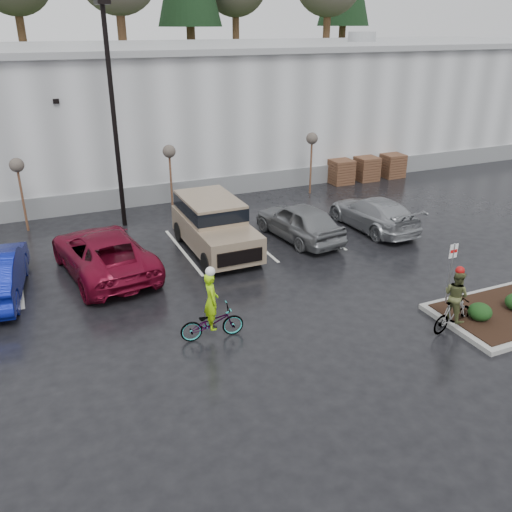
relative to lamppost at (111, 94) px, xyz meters
name	(u,v)px	position (x,y,z in m)	size (l,w,h in m)	color
ground	(346,336)	(4.00, -12.00, -5.69)	(120.00, 120.00, 0.00)	black
warehouse	(153,107)	(4.00, 9.99, -2.04)	(60.50, 15.50, 7.20)	#A4A6A8
wooded_ridge	(95,83)	(4.00, 33.00, -2.69)	(80.00, 25.00, 6.00)	#29411B
lamppost	(111,94)	(0.00, 0.00, 0.00)	(0.50, 1.00, 9.22)	black
sapling_west	(17,169)	(-4.00, 1.00, -2.96)	(0.60, 0.60, 3.20)	#472A1C
sapling_mid	(169,155)	(2.50, 1.00, -2.96)	(0.60, 0.60, 3.20)	#472A1C
sapling_east	(312,142)	(10.00, 1.00, -2.96)	(0.60, 0.60, 3.20)	#472A1C
pallet_stack_a	(341,172)	(12.50, 2.00, -5.01)	(1.20, 1.20, 1.35)	#472A1C
pallet_stack_b	(366,169)	(14.20, 2.00, -5.01)	(1.20, 1.20, 1.35)	#472A1C
pallet_stack_c	(392,165)	(16.00, 2.00, -5.01)	(1.20, 1.20, 1.35)	#472A1C
shrub_a	(480,312)	(8.00, -13.00, -5.27)	(0.70, 0.70, 0.52)	black
fire_lane_sign	(451,267)	(7.80, -11.80, -4.28)	(0.30, 0.05, 2.20)	gray
car_red	(103,252)	(-1.65, -4.79, -4.89)	(2.65, 5.76, 1.60)	maroon
suv_tan	(215,227)	(2.70, -4.53, -4.66)	(2.20, 5.10, 2.06)	#8B765E
car_grey	(299,221)	(6.35, -4.61, -4.91)	(1.83, 4.55, 1.55)	slate
car_far_silver	(373,213)	(9.89, -4.82, -4.99)	(1.96, 4.82, 1.40)	#9DA0A4
cyclist_hivis	(212,316)	(0.43, -10.50, -4.99)	(1.89, 0.82, 2.23)	#3F3F44
cyclist_olive	(454,306)	(7.03, -12.91, -4.93)	(1.62, 0.81, 2.04)	#3F3F44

